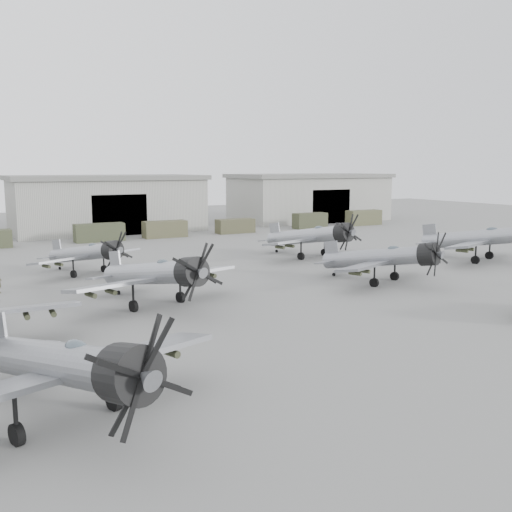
% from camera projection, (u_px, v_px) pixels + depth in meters
% --- Properties ---
extents(ground, '(220.00, 220.00, 0.00)m').
position_uv_depth(ground, '(366.00, 326.00, 35.87)').
color(ground, slate).
rests_on(ground, ground).
extents(hangar_center, '(29.00, 14.80, 8.70)m').
position_uv_depth(hangar_center, '(107.00, 203.00, 88.69)').
color(hangar_center, '#A7A79C').
rests_on(hangar_center, ground).
extents(hangar_right, '(29.00, 14.80, 8.70)m').
position_uv_depth(hangar_right, '(309.00, 197.00, 106.95)').
color(hangar_right, '#A7A79C').
rests_on(hangar_right, ground).
extents(support_truck_3, '(6.56, 2.20, 2.43)m').
position_uv_depth(support_truck_3, '(99.00, 232.00, 76.77)').
color(support_truck_3, '#383D28').
rests_on(support_truck_3, ground).
extents(support_truck_4, '(6.18, 2.20, 2.36)m').
position_uv_depth(support_truck_4, '(165.00, 229.00, 81.24)').
color(support_truck_4, '#494830').
rests_on(support_truck_4, ground).
extents(support_truck_5, '(5.88, 2.20, 2.15)m').
position_uv_depth(support_truck_5, '(235.00, 226.00, 86.67)').
color(support_truck_5, '#43422B').
rests_on(support_truck_5, ground).
extents(support_truck_6, '(5.67, 2.20, 2.51)m').
position_uv_depth(support_truck_6, '(310.00, 221.00, 93.25)').
color(support_truck_6, '#373A26').
rests_on(support_truck_6, ground).
extents(support_truck_7, '(6.42, 2.20, 2.56)m').
position_uv_depth(support_truck_7, '(364.00, 218.00, 98.65)').
color(support_truck_7, '#4A4B31').
rests_on(support_truck_7, ground).
extents(aircraft_near_0, '(13.48, 12.14, 5.41)m').
position_uv_depth(aircraft_near_0, '(68.00, 366.00, 21.60)').
color(aircraft_near_0, gray).
rests_on(aircraft_near_0, ground).
extents(aircraft_mid_1, '(13.30, 11.97, 5.29)m').
position_uv_depth(aircraft_mid_1, '(158.00, 274.00, 40.45)').
color(aircraft_mid_1, gray).
rests_on(aircraft_mid_1, ground).
extents(aircraft_mid_2, '(12.29, 11.10, 4.97)m').
position_uv_depth(aircraft_mid_2, '(387.00, 258.00, 48.76)').
color(aircraft_mid_2, gray).
rests_on(aircraft_mid_2, ground).
extents(aircraft_mid_3, '(13.70, 12.36, 5.52)m').
position_uv_depth(aircraft_mid_3, '(485.00, 238.00, 60.29)').
color(aircraft_mid_3, gray).
rests_on(aircraft_mid_3, ground).
extents(aircraft_far_0, '(11.03, 10.00, 4.51)m').
position_uv_depth(aircraft_far_0, '(89.00, 253.00, 52.68)').
color(aircraft_far_0, gray).
rests_on(aircraft_far_0, ground).
extents(aircraft_far_1, '(13.43, 12.09, 5.36)m').
position_uv_depth(aircraft_far_1, '(314.00, 236.00, 62.68)').
color(aircraft_far_1, '#919399').
rests_on(aircraft_far_1, ground).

